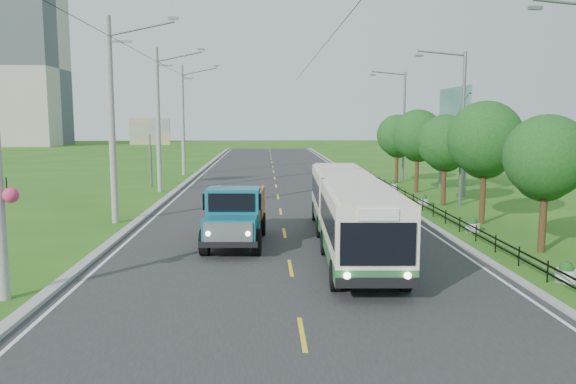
{
  "coord_description": "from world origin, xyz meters",
  "views": [
    {
      "loc": [
        -0.87,
        -18.79,
        5.09
      ],
      "look_at": [
        0.16,
        5.85,
        1.9
      ],
      "focal_mm": 35.0,
      "sensor_mm": 36.0,
      "label": 1
    }
  ],
  "objects": [
    {
      "name": "edge_line_left",
      "position": [
        -6.65,
        20.0,
        0.02
      ],
      "size": [
        0.12,
        120.0,
        0.0
      ],
      "primitive_type": "cube",
      "color": "silver",
      "rests_on": "road"
    },
    {
      "name": "railing_right",
      "position": [
        8.0,
        14.0,
        0.3
      ],
      "size": [
        0.04,
        40.0,
        0.6
      ],
      "primitive_type": "cube",
      "color": "black",
      "rests_on": "ground"
    },
    {
      "name": "planter_mid",
      "position": [
        8.6,
        14.0,
        0.29
      ],
      "size": [
        0.64,
        0.64,
        0.67
      ],
      "color": "silver",
      "rests_on": "ground"
    },
    {
      "name": "billboard_right",
      "position": [
        12.3,
        20.0,
        5.34
      ],
      "size": [
        0.24,
        6.0,
        7.3
      ],
      "color": "slate",
      "rests_on": "ground"
    },
    {
      "name": "edge_line_right",
      "position": [
        6.65,
        20.0,
        0.02
      ],
      "size": [
        0.12,
        120.0,
        0.0
      ],
      "primitive_type": "cube",
      "color": "silver",
      "rests_on": "road"
    },
    {
      "name": "tree_third",
      "position": [
        9.86,
        8.14,
        3.99
      ],
      "size": [
        3.6,
        3.62,
        6.0
      ],
      "color": "#382314",
      "rests_on": "ground"
    },
    {
      "name": "planter_far",
      "position": [
        8.6,
        22.0,
        0.29
      ],
      "size": [
        0.64,
        0.64,
        0.67
      ],
      "color": "silver",
      "rests_on": "ground"
    },
    {
      "name": "road",
      "position": [
        0.0,
        20.0,
        0.01
      ],
      "size": [
        14.0,
        120.0,
        0.02
      ],
      "primitive_type": "cube",
      "color": "#28282B",
      "rests_on": "ground"
    },
    {
      "name": "planter_front",
      "position": [
        8.6,
        -2.0,
        0.29
      ],
      "size": [
        0.64,
        0.64,
        0.67
      ],
      "color": "silver",
      "rests_on": "ground"
    },
    {
      "name": "dump_truck",
      "position": [
        -2.07,
        3.93,
        1.37
      ],
      "size": [
        2.49,
        5.86,
        2.42
      ],
      "rotation": [
        0.0,
        0.0,
        -0.04
      ],
      "color": "#14657B",
      "rests_on": "ground"
    },
    {
      "name": "billboard_left",
      "position": [
        -9.5,
        24.0,
        3.87
      ],
      "size": [
        3.0,
        0.2,
        5.2
      ],
      "color": "slate",
      "rests_on": "ground"
    },
    {
      "name": "pole_mid",
      "position": [
        -8.26,
        21.0,
        5.09
      ],
      "size": [
        3.51,
        0.32,
        10.0
      ],
      "color": "gray",
      "rests_on": "ground"
    },
    {
      "name": "tree_fifth",
      "position": [
        9.86,
        20.14,
        3.85
      ],
      "size": [
        3.48,
        3.52,
        5.8
      ],
      "color": "#382314",
      "rests_on": "ground"
    },
    {
      "name": "streetlight_mid",
      "position": [
        10.64,
        14.0,
        4.9
      ],
      "size": [
        3.02,
        0.2,
        9.07
      ],
      "color": "slate",
      "rests_on": "ground"
    },
    {
      "name": "tree_second",
      "position": [
        9.86,
        2.14,
        3.52
      ],
      "size": [
        3.18,
        3.26,
        5.3
      ],
      "color": "#382314",
      "rests_on": "ground"
    },
    {
      "name": "tree_fourth",
      "position": [
        9.86,
        14.14,
        3.59
      ],
      "size": [
        3.24,
        3.31,
        5.4
      ],
      "color": "#382314",
      "rests_on": "ground"
    },
    {
      "name": "pole_far",
      "position": [
        -8.26,
        33.0,
        5.09
      ],
      "size": [
        3.51,
        0.32,
        10.0
      ],
      "color": "gray",
      "rests_on": "ground"
    },
    {
      "name": "curb_right",
      "position": [
        7.15,
        20.0,
        0.05
      ],
      "size": [
        0.3,
        120.0,
        0.1
      ],
      "primitive_type": "cube",
      "color": "#9E9E99",
      "rests_on": "ground"
    },
    {
      "name": "tree_back",
      "position": [
        9.86,
        26.14,
        3.65
      ],
      "size": [
        3.3,
        3.36,
        5.5
      ],
      "color": "#382314",
      "rests_on": "ground"
    },
    {
      "name": "streetlight_far",
      "position": [
        10.64,
        28.0,
        4.9
      ],
      "size": [
        3.02,
        0.2,
        9.07
      ],
      "color": "slate",
      "rests_on": "ground"
    },
    {
      "name": "planter_near",
      "position": [
        8.6,
        6.0,
        0.29
      ],
      "size": [
        0.64,
        0.64,
        0.67
      ],
      "color": "silver",
      "rests_on": "ground"
    },
    {
      "name": "centre_dash",
      "position": [
        0.0,
        0.0,
        0.02
      ],
      "size": [
        0.12,
        2.2,
        0.0
      ],
      "primitive_type": "cube",
      "color": "yellow",
      "rests_on": "road"
    },
    {
      "name": "curb_left",
      "position": [
        -7.2,
        20.0,
        0.07
      ],
      "size": [
        0.4,
        120.0,
        0.15
      ],
      "primitive_type": "cube",
      "color": "#9E9E99",
      "rests_on": "ground"
    },
    {
      "name": "pole_near",
      "position": [
        -8.26,
        9.0,
        5.09
      ],
      "size": [
        3.51,
        0.32,
        10.0
      ],
      "color": "gray",
      "rests_on": "ground"
    },
    {
      "name": "ground",
      "position": [
        0.0,
        0.0,
        0.0
      ],
      "size": [
        240.0,
        240.0,
        0.0
      ],
      "primitive_type": "plane",
      "color": "#275E16",
      "rests_on": "ground"
    },
    {
      "name": "bus",
      "position": [
        2.49,
        3.18,
        1.66
      ],
      "size": [
        2.89,
        14.4,
        2.76
      ],
      "rotation": [
        0.0,
        0.0,
        -0.04
      ],
      "color": "#276234",
      "rests_on": "ground"
    }
  ]
}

